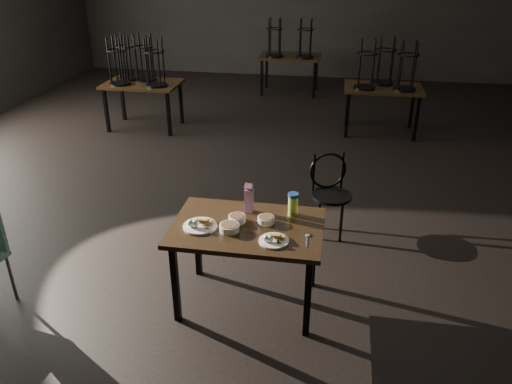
% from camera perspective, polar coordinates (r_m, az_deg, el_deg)
% --- Properties ---
extents(main_table, '(1.20, 0.80, 0.75)m').
position_cam_1_polar(main_table, '(3.99, -0.98, -4.82)').
color(main_table, black).
rests_on(main_table, ground).
extents(plate_left, '(0.27, 0.27, 0.09)m').
position_cam_1_polar(plate_left, '(3.94, -6.46, -3.70)').
color(plate_left, white).
rests_on(plate_left, main_table).
extents(plate_right, '(0.23, 0.23, 0.07)m').
position_cam_1_polar(plate_right, '(3.74, 2.02, -5.44)').
color(plate_right, white).
rests_on(plate_right, main_table).
extents(bowl_near, '(0.14, 0.14, 0.05)m').
position_cam_1_polar(bowl_near, '(3.99, -2.18, -3.03)').
color(bowl_near, white).
rests_on(bowl_near, main_table).
extents(bowl_far, '(0.13, 0.13, 0.05)m').
position_cam_1_polar(bowl_far, '(3.98, 1.15, -3.17)').
color(bowl_far, white).
rests_on(bowl_far, main_table).
extents(bowl_big, '(0.16, 0.16, 0.05)m').
position_cam_1_polar(bowl_big, '(3.87, -3.06, -4.06)').
color(bowl_big, white).
rests_on(bowl_big, main_table).
extents(juice_carton, '(0.07, 0.07, 0.26)m').
position_cam_1_polar(juice_carton, '(4.10, -0.81, -0.76)').
color(juice_carton, '#89186B').
rests_on(juice_carton, main_table).
extents(water_bottle, '(0.10, 0.10, 0.20)m').
position_cam_1_polar(water_bottle, '(4.06, 4.25, -1.39)').
color(water_bottle, '#B1DC40').
rests_on(water_bottle, main_table).
extents(spoon, '(0.04, 0.20, 0.01)m').
position_cam_1_polar(spoon, '(3.83, 5.92, -5.00)').
color(spoon, silver).
rests_on(spoon, main_table).
extents(bentwood_chair, '(0.45, 0.44, 0.86)m').
position_cam_1_polar(bentwood_chair, '(5.15, 8.46, 0.43)').
color(bentwood_chair, black).
rests_on(bentwood_chair, ground).
extents(bg_table_left, '(1.20, 0.80, 1.48)m').
position_cam_1_polar(bg_table_left, '(8.39, -13.09, 12.42)').
color(bg_table_left, black).
rests_on(bg_table_left, ground).
extents(bg_table_right, '(1.20, 0.80, 1.48)m').
position_cam_1_polar(bg_table_right, '(8.17, 14.38, 11.75)').
color(bg_table_right, black).
rests_on(bg_table_right, ground).
extents(bg_table_far, '(1.20, 0.80, 1.48)m').
position_cam_1_polar(bg_table_far, '(10.29, 3.92, 15.27)').
color(bg_table_far, black).
rests_on(bg_table_far, ground).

